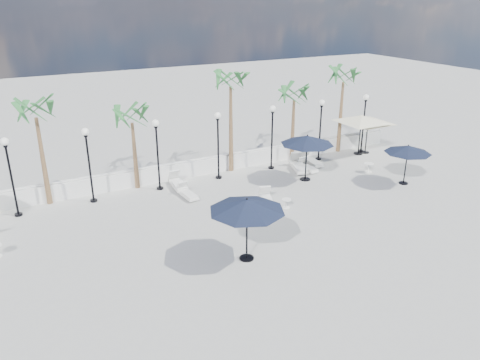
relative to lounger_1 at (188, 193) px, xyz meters
name	(u,v)px	position (x,y,z in m)	size (l,w,h in m)	color
ground	(279,224)	(2.58, -4.80, -0.21)	(100.00, 100.00, 0.00)	gray
balustrade	(211,165)	(2.58, 2.70, 0.26)	(26.00, 0.30, 1.01)	silver
lamppost_0	(9,166)	(-7.92, 1.70, 2.28)	(0.36, 0.36, 3.84)	black
lamppost_1	(88,155)	(-4.42, 1.70, 2.28)	(0.36, 0.36, 3.84)	black
lamppost_2	(157,145)	(-0.92, 1.70, 2.28)	(0.36, 0.36, 3.84)	black
lamppost_3	(218,136)	(2.58, 1.70, 2.28)	(0.36, 0.36, 3.84)	black
lamppost_4	(272,128)	(6.08, 1.70, 2.28)	(0.36, 0.36, 3.84)	black
lamppost_5	(321,121)	(9.58, 1.70, 2.28)	(0.36, 0.36, 3.84)	black
lamppost_6	(364,115)	(13.08, 1.70, 2.28)	(0.36, 0.36, 3.84)	black
palm_0	(36,115)	(-6.42, 2.50, 4.33)	(2.60, 2.60, 5.50)	brown
palm_1	(132,120)	(-1.92, 2.50, 3.55)	(2.60, 2.60, 4.70)	brown
palm_2	(231,84)	(3.78, 2.50, 4.91)	(2.60, 2.60, 6.10)	brown
palm_3	(294,98)	(8.08, 2.50, 3.74)	(2.60, 2.60, 4.90)	brown
palm_4	(343,80)	(11.78, 2.50, 4.52)	(2.60, 2.60, 5.70)	brown
lounger_1	(188,193)	(0.00, 0.00, 0.00)	(0.67, 1.69, 0.62)	silver
lounger_2	(257,211)	(2.11, -3.51, 0.02)	(0.88, 1.88, 0.68)	silver
lounger_3	(178,184)	(0.02, 1.42, 0.03)	(0.77, 1.96, 0.72)	silver
lounger_4	(267,200)	(3.14, -2.71, 0.03)	(1.24, 1.94, 0.69)	silver
lounger_5	(299,166)	(7.38, 0.70, 0.06)	(1.39, 2.27, 0.81)	silver
lounger_6	(311,161)	(8.65, 1.17, 0.03)	(0.71, 1.91, 0.70)	silver
lounger_7	(307,167)	(7.80, 0.42, 0.00)	(0.58, 1.65, 0.61)	silver
side_table_1	(286,203)	(3.82, -3.46, 0.07)	(0.47, 0.47, 0.45)	silver
side_table_2	(369,167)	(10.83, -1.51, 0.12)	(0.56, 0.56, 0.55)	silver
parasol_navy_left	(247,206)	(-0.18, -6.77, 2.12)	(2.99, 2.99, 2.64)	black
parasol_navy_mid	(307,140)	(6.81, -0.80, 2.13)	(2.96, 2.96, 2.66)	black
parasol_navy_right	(408,149)	(11.32, -3.80, 1.78)	(2.52, 2.52, 2.26)	black
parasol_cream_sq_a	(369,118)	(13.18, 1.40, 2.17)	(5.24, 5.24, 2.57)	black
parasol_cream_sq_b	(362,116)	(12.59, 1.40, 2.34)	(5.50, 5.50, 2.76)	black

